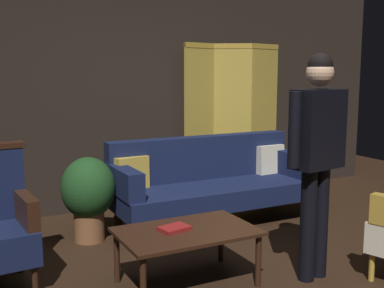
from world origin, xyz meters
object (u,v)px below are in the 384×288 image
Objects in this scene: standing_figure at (317,146)px; potted_plant at (88,193)px; folding_screen at (232,120)px; velvet_couch at (210,179)px; book_red_leather at (174,228)px; coffee_table at (187,236)px.

standing_figure reaches higher than potted_plant.
folding_screen is 1.11m from velvet_couch.
velvet_couch reaches higher than book_red_leather.
velvet_couch is at bearing 90.25° from standing_figure.
book_red_leather is (0.31, -1.22, -0.02)m from potted_plant.
potted_plant is at bearing -179.83° from velvet_couch.
standing_figure is at bearing -106.59° from folding_screen.
folding_screen reaches higher than coffee_table.
folding_screen is at bearing 73.41° from standing_figure.
folding_screen is 1.12× the size of standing_figure.
standing_figure is (0.91, -0.33, 0.65)m from coffee_table.
book_red_leather is (-0.08, 0.03, 0.06)m from coffee_table.
velvet_couch is (-0.69, -0.69, -0.53)m from folding_screen.
book_red_leather is at bearing 158.79° from coffee_table.
book_red_leather reaches higher than coffee_table.
velvet_couch is 9.92× the size of book_red_leather.
velvet_couch reaches higher than potted_plant.
standing_figure is (0.01, -1.59, 0.57)m from velvet_couch.
coffee_table is 0.59× the size of standing_figure.
standing_figure is 7.97× the size of book_red_leather.
standing_figure is 2.15× the size of potted_plant.
coffee_table is (-0.90, -1.26, -0.08)m from velvet_couch.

